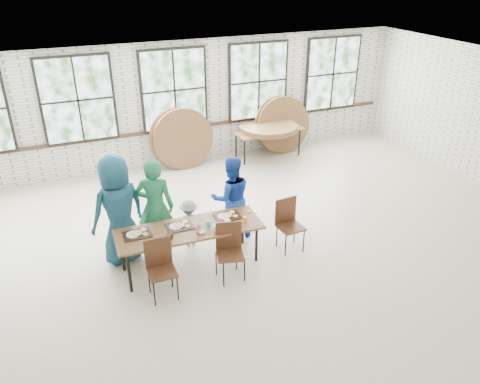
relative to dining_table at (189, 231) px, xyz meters
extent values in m
plane|color=beige|center=(1.04, -0.08, -0.69)|extent=(12.00, 12.00, 0.00)
plane|color=white|center=(1.04, -0.08, 2.31)|extent=(12.00, 12.00, 0.00)
plane|color=silver|center=(1.04, 4.42, 0.81)|extent=(12.00, 0.00, 12.00)
cube|color=#422819|center=(1.04, 4.39, 0.21)|extent=(11.80, 0.05, 0.08)
cube|color=black|center=(-1.16, 4.36, 1.19)|extent=(1.62, 0.05, 1.97)
cube|color=white|center=(-1.16, 4.33, 1.19)|extent=(1.50, 0.01, 1.85)
cube|color=black|center=(1.04, 4.36, 1.19)|extent=(1.62, 0.05, 1.97)
cube|color=white|center=(1.04, 4.33, 1.19)|extent=(1.50, 0.01, 1.85)
cube|color=black|center=(3.24, 4.36, 1.19)|extent=(1.62, 0.05, 1.97)
cube|color=white|center=(3.24, 4.33, 1.19)|extent=(1.50, 0.01, 1.85)
cube|color=black|center=(5.44, 4.36, 1.19)|extent=(1.62, 0.05, 1.97)
cube|color=white|center=(5.44, 4.33, 1.19)|extent=(1.50, 0.01, 1.85)
cube|color=brown|center=(0.00, 0.00, 0.03)|extent=(2.43, 0.89, 0.04)
cylinder|color=black|center=(-1.08, -0.30, -0.34)|extent=(0.05, 0.05, 0.70)
cylinder|color=black|center=(-1.08, 0.30, -0.34)|extent=(0.05, 0.05, 0.70)
cylinder|color=black|center=(1.08, -0.30, -0.34)|extent=(0.05, 0.05, 0.70)
cylinder|color=black|center=(1.08, 0.30, -0.34)|extent=(0.05, 0.05, 0.70)
cube|color=#482918|center=(-0.63, -0.61, -0.24)|extent=(0.43, 0.41, 0.03)
cube|color=#482918|center=(-0.63, -0.42, 0.01)|extent=(0.42, 0.04, 0.50)
cylinder|color=black|center=(-0.81, -0.78, -0.47)|extent=(0.02, 0.02, 0.44)
cylinder|color=black|center=(-0.81, -0.44, -0.47)|extent=(0.02, 0.02, 0.44)
cylinder|color=black|center=(-0.45, -0.78, -0.47)|extent=(0.02, 0.02, 0.44)
cylinder|color=black|center=(-0.45, -0.44, -0.47)|extent=(0.02, 0.02, 0.44)
cube|color=#482918|center=(0.49, -0.58, -0.24)|extent=(0.51, 0.49, 0.03)
cube|color=#482918|center=(0.54, -0.40, 0.01)|extent=(0.41, 0.14, 0.50)
cylinder|color=black|center=(0.31, -0.75, -0.47)|extent=(0.02, 0.02, 0.44)
cylinder|color=black|center=(0.31, -0.41, -0.47)|extent=(0.02, 0.02, 0.44)
cylinder|color=black|center=(0.67, -0.75, -0.47)|extent=(0.02, 0.02, 0.44)
cylinder|color=black|center=(0.67, -0.41, -0.47)|extent=(0.02, 0.02, 0.44)
cube|color=#482918|center=(1.79, -0.21, -0.24)|extent=(0.45, 0.43, 0.03)
cube|color=#482918|center=(1.77, -0.02, 0.01)|extent=(0.42, 0.06, 0.50)
cylinder|color=black|center=(1.61, -0.38, -0.47)|extent=(0.02, 0.02, 0.44)
cylinder|color=black|center=(1.61, -0.04, -0.47)|extent=(0.02, 0.02, 0.44)
cylinder|color=black|center=(1.97, -0.38, -0.47)|extent=(0.02, 0.02, 0.44)
cylinder|color=black|center=(1.97, -0.04, -0.47)|extent=(0.02, 0.02, 0.44)
imported|color=navy|center=(-1.01, 0.65, 0.27)|extent=(1.09, 0.88, 1.92)
imported|color=#1C6B41|center=(-0.40, 0.65, 0.20)|extent=(0.76, 0.64, 1.79)
imported|color=#111337|center=(0.19, 0.65, -0.24)|extent=(0.59, 0.36, 0.89)
imported|color=#163A9A|center=(1.00, 0.65, 0.10)|extent=(0.85, 0.70, 1.58)
cube|color=brown|center=(3.31, 3.87, 0.03)|extent=(1.86, 0.90, 0.04)
cylinder|color=black|center=(2.53, 3.59, -0.34)|extent=(0.04, 0.04, 0.70)
cylinder|color=black|center=(2.53, 4.14, -0.34)|extent=(0.04, 0.04, 0.70)
cylinder|color=black|center=(4.09, 3.59, -0.34)|extent=(0.04, 0.04, 0.70)
cylinder|color=black|center=(4.09, 4.14, -0.34)|extent=(0.04, 0.04, 0.70)
cube|color=black|center=(-0.83, 0.13, 0.06)|extent=(0.44, 0.33, 0.02)
cube|color=black|center=(-0.14, 0.10, 0.06)|extent=(0.44, 0.33, 0.02)
cube|color=black|center=(0.71, 0.11, 0.06)|extent=(0.44, 0.33, 0.02)
cylinder|color=black|center=(-0.38, -0.19, 0.10)|extent=(0.09, 0.09, 0.09)
cube|color=red|center=(0.10, -0.18, 0.11)|extent=(0.06, 0.07, 0.11)
cylinder|color=#1A9BC9|center=(0.31, -0.06, 0.10)|extent=(0.07, 0.07, 0.10)
cylinder|color=orange|center=(0.91, -0.19, 0.11)|extent=(0.07, 0.07, 0.11)
cylinder|color=white|center=(0.42, -0.24, 0.10)|extent=(0.17, 0.17, 0.10)
ellipsoid|color=white|center=(-0.56, -0.22, 0.08)|extent=(0.11, 0.11, 0.05)
ellipsoid|color=white|center=(0.14, -0.23, 0.08)|extent=(0.11, 0.11, 0.05)
ellipsoid|color=white|center=(0.65, -0.06, 0.08)|extent=(0.11, 0.11, 0.05)
cylinder|color=brown|center=(3.31, 3.87, 0.07)|extent=(1.50, 1.50, 0.04)
cylinder|color=brown|center=(3.31, 3.87, 0.12)|extent=(1.50, 1.50, 0.04)
cylinder|color=brown|center=(3.31, 3.87, 0.16)|extent=(1.50, 1.50, 0.04)
cylinder|color=brown|center=(1.02, 4.12, 0.05)|extent=(1.50, 0.37, 1.47)
cylinder|color=brown|center=(1.11, 4.02, 0.05)|extent=(1.50, 0.26, 1.49)
cylinder|color=brown|center=(3.79, 4.12, 0.05)|extent=(1.50, 0.25, 1.49)
cylinder|color=brown|center=(3.83, 4.02, 0.05)|extent=(1.50, 0.32, 1.48)
camera|label=1|loc=(-1.77, -6.37, 4.05)|focal=35.00mm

